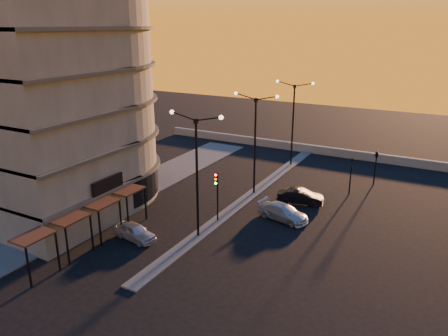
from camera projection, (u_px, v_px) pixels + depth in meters
ground at (198, 236)px, 33.04m from camera, size 120.00×120.00×0.00m
sidewalk_west at (126, 194)px, 41.12m from camera, size 5.00×40.00×0.12m
median at (254, 193)px, 41.35m from camera, size 1.20×36.00×0.12m
parapet at (323, 150)px, 53.65m from camera, size 44.00×0.50×1.00m
building at (50, 68)px, 35.68m from camera, size 14.35×17.08×25.00m
streetlamp_near at (197, 166)px, 31.28m from camera, size 4.32×0.32×9.51m
streetlamp_mid at (255, 136)px, 39.62m from camera, size 4.32×0.32×9.51m
streetlamp_far at (293, 117)px, 47.95m from camera, size 4.32×0.32×9.51m
traffic_light_main at (217, 189)px, 34.52m from camera, size 0.28×0.44×4.25m
signal_east_a at (351, 175)px, 40.47m from camera, size 0.13×0.16×3.60m
signal_east_b at (377, 155)px, 42.76m from camera, size 0.42×1.99×3.60m
car_hatchback at (135, 232)px, 32.44m from camera, size 3.77×2.03×1.22m
car_sedan at (300, 196)px, 38.92m from camera, size 4.26×2.23×1.34m
car_wagon at (283, 212)px, 35.74m from camera, size 4.71×2.76×1.28m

